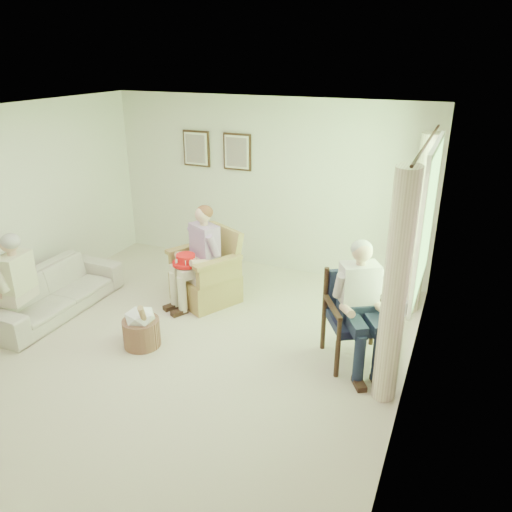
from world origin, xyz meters
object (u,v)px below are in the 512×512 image
wicker_armchair (207,278)px  person_wicker (200,250)px  person_sofa (11,280)px  red_hat (186,261)px  wood_armchair (360,313)px  hatbox (141,327)px  sofa (53,292)px  person_dark (358,297)px

wicker_armchair → person_wicker: 0.47m
person_sofa → red_hat: 2.07m
wicker_armchair → person_sofa: bearing=-107.3°
wood_armchair → person_sofa: bearing=164.5°
person_sofa → hatbox: (1.54, 0.34, -0.45)m
person_sofa → sofa: bearing=170.5°
person_wicker → red_hat: (-0.12, -0.18, -0.09)m
wood_armchair → wicker_armchair: bearing=134.3°
person_wicker → wicker_armchair: bearing=117.7°
wicker_armchair → person_dark: (2.20, -0.72, 0.49)m
wicker_armchair → red_hat: (-0.12, -0.31, 0.36)m
sofa → red_hat: 1.78m
person_dark → hatbox: (-2.33, -0.62, -0.56)m
sofa → person_wicker: (1.67, 0.96, 0.49)m
wood_armchair → person_dark: person_dark is taller
sofa → person_dark: person_dark is taller
person_dark → red_hat: bearing=138.5°
person_dark → person_sofa: 3.99m
sofa → hatbox: 1.56m
wood_armchair → person_wicker: size_ratio=0.74×
wicker_armchair → sofa: 2.00m
hatbox → person_sofa: bearing=-167.6°
wood_armchair → hatbox: (-2.33, -0.78, -0.30)m
person_wicker → red_hat: 0.23m
wicker_armchair → person_sofa: 2.40m
red_hat → hatbox: bearing=-90.6°
person_sofa → wicker_armchair: bearing=125.4°
person_wicker → person_dark: (2.20, -0.58, 0.04)m
person_wicker → person_dark: person_dark is taller
wicker_armchair → person_dark: person_dark is taller
wood_armchair → red_hat: bearing=142.4°
person_wicker → red_hat: bearing=-96.5°
sofa → red_hat: bearing=-63.2°
person_sofa → person_wicker: bearing=123.1°
person_sofa → hatbox: person_sofa is taller
person_wicker → person_sofa: 2.28m
person_sofa → hatbox: bearing=92.8°
person_wicker → person_sofa: bearing=-109.7°
wicker_armchair → person_wicker: person_wicker is taller
person_dark → red_hat: 2.36m
wicker_armchair → person_dark: 2.37m
sofa → person_sofa: person_sofa is taller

